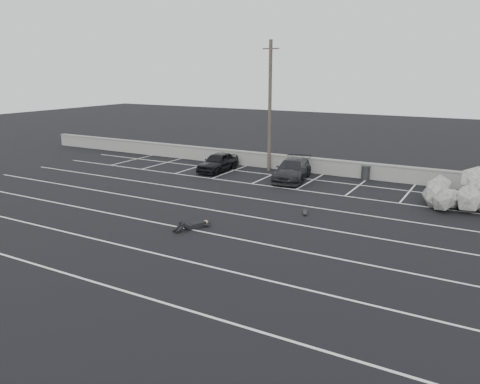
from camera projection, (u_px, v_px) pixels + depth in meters
The scene contains 9 objects.
ground at pixel (196, 231), 20.81m from camera, with size 120.00×120.00×0.00m, color black.
seawall at pixel (311, 165), 32.46m from camera, with size 50.00×0.45×1.06m.
stall_lines at pixel (242, 206), 24.56m from camera, with size 36.00×20.05×0.01m.
car_left at pixel (218, 162), 32.78m from camera, with size 1.57×3.90×1.33m, color black.
car_right at pixel (292, 170), 30.20m from camera, with size 1.89×4.65×1.35m, color black.
utility_pole at pixel (270, 106), 32.13m from camera, with size 1.19×0.24×8.90m.
trash_bin at pixel (366, 173), 30.27m from camera, with size 0.76×0.76×0.91m.
person at pixel (197, 222), 21.20m from camera, with size 1.65×2.49×0.46m, color black, non-canonical shape.
skateboard at pixel (305, 213), 23.20m from camera, with size 0.40×0.69×0.08m.
Camera 1 is at (11.41, -16.17, 6.93)m, focal length 35.00 mm.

